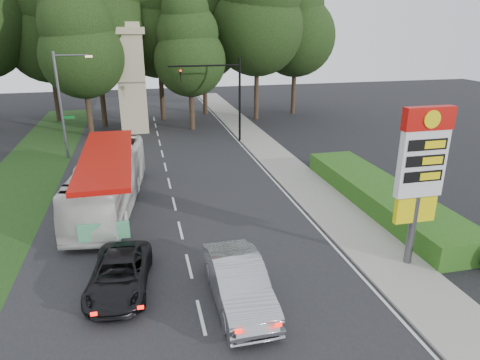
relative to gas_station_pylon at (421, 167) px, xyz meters
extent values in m
plane|color=black|center=(-9.20, -1.99, -4.45)|extent=(120.00, 120.00, 0.00)
cube|color=black|center=(-9.20, 10.01, -4.44)|extent=(14.00, 80.00, 0.02)
cube|color=gray|center=(-0.70, 10.01, -4.39)|extent=(3.00, 80.00, 0.12)
cube|color=#193814|center=(-18.70, 16.01, -4.44)|extent=(5.00, 50.00, 0.02)
cube|color=#264C14|center=(2.30, 6.01, -3.85)|extent=(3.00, 14.00, 1.20)
cylinder|color=#59595E|center=(0.00, 0.01, -2.85)|extent=(0.32, 0.32, 3.20)
cube|color=yellow|center=(0.00, 0.01, -1.85)|extent=(1.80, 0.25, 1.10)
cube|color=silver|center=(0.00, 0.01, 0.15)|extent=(2.00, 0.35, 2.80)
cube|color=#AB0D09|center=(0.00, 0.01, 1.95)|extent=(2.10, 0.40, 0.90)
cylinder|color=yellow|center=(0.00, -0.21, 1.95)|extent=(0.70, 0.05, 0.70)
cube|color=black|center=(0.00, -0.18, 0.95)|extent=(1.70, 0.04, 0.45)
cube|color=black|center=(0.00, -0.18, 0.30)|extent=(1.70, 0.04, 0.45)
cube|color=black|center=(0.00, -0.18, -0.35)|extent=(1.70, 0.04, 0.45)
cylinder|color=black|center=(-2.20, 22.01, -0.85)|extent=(0.20, 0.20, 7.20)
cylinder|color=black|center=(-5.20, 22.01, 2.15)|extent=(6.00, 0.14, 0.14)
imported|color=black|center=(-7.20, 22.01, 1.90)|extent=(0.18, 0.22, 1.10)
sphere|color=#FF0C05|center=(-7.20, 21.86, 1.80)|extent=(0.18, 0.18, 0.18)
cylinder|color=#59595E|center=(-16.40, 20.01, -0.45)|extent=(0.20, 0.20, 8.00)
cylinder|color=#59595E|center=(-15.20, 20.01, 3.25)|extent=(2.40, 0.12, 0.12)
cube|color=#FFE599|center=(-14.00, 20.01, 3.15)|extent=(0.50, 0.22, 0.14)
cube|color=#0C591E|center=(-15.95, 20.01, -1.25)|extent=(0.85, 0.04, 0.22)
cube|color=#0C591E|center=(-16.40, 20.46, -1.55)|extent=(0.04, 0.85, 0.22)
cube|color=tan|center=(-11.20, 28.01, 0.05)|extent=(2.50, 2.50, 9.00)
cube|color=tan|center=(-11.20, 28.01, 4.85)|extent=(3.00, 3.00, 0.60)
cube|color=tan|center=(-11.20, 28.01, 5.35)|extent=(2.20, 2.20, 0.50)
cylinder|color=#2D2116|center=(-19.20, 35.01, -1.75)|extent=(0.50, 0.50, 5.40)
sphere|color=black|center=(-19.20, 35.01, 3.80)|extent=(8.40, 8.40, 8.40)
sphere|color=black|center=(-19.20, 35.01, 6.80)|extent=(7.20, 7.20, 7.20)
cylinder|color=#2D2116|center=(-14.20, 31.01, -1.21)|extent=(0.50, 0.50, 6.48)
sphere|color=black|center=(-14.20, 31.01, 5.45)|extent=(10.08, 10.08, 10.08)
cylinder|color=#2D2116|center=(-8.20, 33.01, -1.48)|extent=(0.50, 0.50, 5.94)
sphere|color=black|center=(-8.20, 33.01, 4.63)|extent=(9.24, 9.24, 9.24)
cylinder|color=#2D2116|center=(-3.20, 35.01, -1.84)|extent=(0.50, 0.50, 5.22)
sphere|color=black|center=(-3.20, 35.01, 3.53)|extent=(8.12, 8.12, 8.12)
sphere|color=black|center=(-3.20, 35.01, 6.43)|extent=(6.96, 6.96, 6.96)
cylinder|color=#2D2116|center=(1.80, 31.01, -1.39)|extent=(0.50, 0.50, 6.12)
sphere|color=black|center=(1.80, 31.01, 4.90)|extent=(9.52, 9.52, 9.52)
cylinder|color=#2D2116|center=(6.80, 33.01, -1.66)|extent=(0.50, 0.50, 5.58)
sphere|color=black|center=(6.80, 33.01, 4.08)|extent=(8.68, 8.68, 8.68)
sphere|color=black|center=(6.80, 33.01, 7.18)|extent=(7.44, 7.44, 7.44)
cylinder|color=#2D2116|center=(-15.20, 27.01, -2.11)|extent=(0.50, 0.50, 4.68)
sphere|color=black|center=(-15.20, 27.01, 2.70)|extent=(7.28, 7.28, 7.28)
sphere|color=black|center=(-15.20, 27.01, 5.30)|extent=(6.24, 6.24, 6.24)
cylinder|color=#2D2116|center=(-5.70, 27.51, -2.29)|extent=(0.50, 0.50, 4.32)
sphere|color=black|center=(-5.70, 27.51, 2.15)|extent=(6.72, 6.72, 6.72)
sphere|color=black|center=(-5.70, 27.51, 4.55)|extent=(5.76, 5.76, 5.76)
sphere|color=black|center=(-5.70, 27.51, 6.59)|extent=(4.32, 4.32, 4.32)
imported|color=white|center=(-12.70, 9.45, -2.89)|extent=(4.10, 11.44, 3.12)
imported|color=#9B9DA3|center=(-7.70, -0.95, -3.58)|extent=(1.91, 5.28, 1.73)
imported|color=black|center=(-12.00, 0.99, -3.79)|extent=(2.72, 4.94, 1.31)
camera|label=1|loc=(-10.77, -14.03, 5.30)|focal=32.00mm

